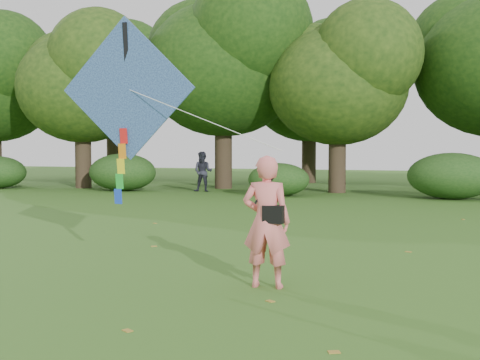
% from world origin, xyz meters
% --- Properties ---
extents(ground, '(100.00, 100.00, 0.00)m').
position_xyz_m(ground, '(0.00, 0.00, 0.00)').
color(ground, '#265114').
rests_on(ground, ground).
extents(man_kite_flyer, '(0.75, 0.53, 1.94)m').
position_xyz_m(man_kite_flyer, '(0.34, 0.67, 0.97)').
color(man_kite_flyer, '#E76F6C').
rests_on(man_kite_flyer, ground).
extents(bystander_left, '(1.01, 0.83, 1.90)m').
position_xyz_m(bystander_left, '(-8.06, 18.44, 0.95)').
color(bystander_left, '#252632').
rests_on(bystander_left, ground).
extents(crossbody_bag, '(0.43, 0.20, 0.74)m').
position_xyz_m(crossbody_bag, '(0.45, 0.64, 1.10)').
color(crossbody_bag, black).
rests_on(crossbody_bag, ground).
extents(flying_kite, '(4.11, 0.92, 3.16)m').
position_xyz_m(flying_kite, '(-2.31, 1.33, 3.00)').
color(flying_kite, '#235A9B').
rests_on(flying_kite, ground).
extents(tree_line, '(54.70, 15.30, 9.48)m').
position_xyz_m(tree_line, '(1.67, 22.88, 5.60)').
color(tree_line, '#3A2D1E').
rests_on(tree_line, ground).
extents(shrub_band, '(39.15, 3.22, 1.88)m').
position_xyz_m(shrub_band, '(-0.72, 17.60, 0.86)').
color(shrub_band, '#264919').
rests_on(shrub_band, ground).
extents(fallen_leaves, '(10.68, 12.63, 0.01)m').
position_xyz_m(fallen_leaves, '(0.02, 3.63, 0.01)').
color(fallen_leaves, olive).
rests_on(fallen_leaves, ground).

